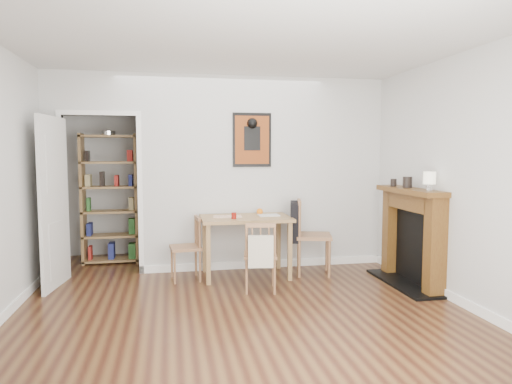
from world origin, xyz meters
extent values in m
plane|color=#54351B|center=(0.00, 0.00, 0.00)|extent=(5.20, 5.20, 0.00)
plane|color=#BCBCBA|center=(0.00, 2.60, 1.30)|extent=(4.50, 0.00, 4.50)
plane|color=#BCBCBA|center=(0.00, -2.60, 1.30)|extent=(4.50, 0.00, 4.50)
plane|color=#BCBCBA|center=(-2.25, 0.00, 1.30)|extent=(0.00, 5.20, 5.20)
plane|color=#BCBCBA|center=(2.25, 0.00, 1.30)|extent=(0.00, 5.20, 5.20)
plane|color=beige|center=(0.00, 0.00, 2.60)|extent=(5.20, 5.20, 0.00)
cube|color=#BCBCBA|center=(0.57, 1.40, 1.30)|extent=(3.35, 0.10, 2.60)
cube|color=#BCBCBA|center=(-2.12, 1.40, 1.30)|extent=(0.25, 0.10, 2.60)
cube|color=#BCBCBA|center=(-1.55, 1.40, 2.33)|extent=(0.90, 0.10, 0.55)
cube|color=white|center=(-2.03, 1.40, 1.02)|extent=(0.06, 0.14, 2.05)
cube|color=white|center=(-1.07, 1.40, 1.02)|extent=(0.06, 0.14, 2.05)
cube|color=white|center=(0.57, 1.34, 0.05)|extent=(3.35, 0.02, 0.10)
cube|color=white|center=(2.24, -0.60, 0.05)|extent=(0.02, 4.00, 0.10)
cube|color=silver|center=(-2.02, 0.93, 1.00)|extent=(0.15, 0.80, 2.00)
cube|color=black|center=(0.40, 1.33, 1.75)|extent=(0.52, 0.02, 0.72)
cube|color=maroon|center=(0.40, 1.32, 1.75)|extent=(0.46, 0.00, 0.64)
cube|color=#916543|center=(0.25, 0.96, 0.75)|extent=(1.13, 0.72, 0.04)
cube|color=#916543|center=(-0.25, 0.67, 0.36)|extent=(0.05, 0.05, 0.73)
cube|color=#916543|center=(0.75, 0.67, 0.36)|extent=(0.05, 0.05, 0.73)
cube|color=#916543|center=(-0.25, 1.26, 0.36)|extent=(0.05, 0.05, 0.73)
cube|color=#916543|center=(0.75, 1.26, 0.36)|extent=(0.05, 0.05, 0.73)
cube|color=black|center=(0.89, 0.97, 0.69)|extent=(0.21, 0.42, 0.51)
cube|color=beige|center=(0.28, 0.12, 0.51)|extent=(0.29, 0.14, 0.35)
cube|color=#916543|center=(-1.90, 2.06, 0.93)|extent=(0.04, 0.31, 1.85)
cube|color=#916543|center=(-1.16, 2.06, 0.93)|extent=(0.04, 0.31, 1.85)
cube|color=#916543|center=(-1.53, 2.06, 0.04)|extent=(0.78, 0.31, 0.03)
cube|color=#916543|center=(-1.53, 2.06, 0.74)|extent=(0.78, 0.31, 0.03)
cube|color=#916543|center=(-1.53, 2.06, 1.81)|extent=(0.78, 0.31, 0.03)
cube|color=maroon|center=(-1.53, 2.06, 0.93)|extent=(0.68, 0.25, 0.25)
cube|color=brown|center=(2.15, -0.24, 0.55)|extent=(0.20, 0.16, 1.10)
cube|color=brown|center=(2.15, 0.74, 0.55)|extent=(0.20, 0.16, 1.10)
cube|color=brown|center=(2.12, 0.25, 1.13)|extent=(0.30, 1.21, 0.06)
cube|color=brown|center=(2.15, 0.25, 1.00)|extent=(0.20, 0.85, 0.20)
cube|color=black|center=(2.21, 0.25, 0.45)|extent=(0.08, 0.81, 0.88)
cube|color=black|center=(2.09, 0.25, 0.01)|extent=(0.45, 1.25, 0.03)
cylinder|color=maroon|center=(0.08, 0.81, 0.81)|extent=(0.06, 0.06, 0.08)
sphere|color=orange|center=(0.46, 1.12, 0.81)|extent=(0.08, 0.08, 0.08)
cube|color=#F0E5C6|center=(0.03, 1.02, 0.77)|extent=(0.38, 0.30, 0.00)
cube|color=silver|center=(0.56, 1.00, 0.78)|extent=(0.27, 0.20, 0.01)
cylinder|color=silver|center=(2.11, -0.16, 1.20)|extent=(0.07, 0.07, 0.08)
cylinder|color=beige|center=(2.11, -0.16, 1.31)|extent=(0.14, 0.14, 0.14)
cylinder|color=black|center=(2.11, 0.32, 1.23)|extent=(0.11, 0.11, 0.13)
cylinder|color=black|center=(2.06, 0.57, 1.21)|extent=(0.08, 0.08, 0.09)
camera|label=1|loc=(-0.69, -4.70, 1.58)|focal=32.00mm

